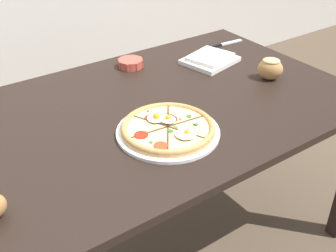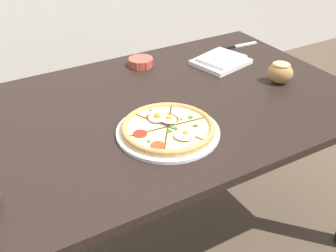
{
  "view_description": "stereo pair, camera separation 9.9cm",
  "coord_description": "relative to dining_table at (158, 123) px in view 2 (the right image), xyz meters",
  "views": [
    {
      "loc": [
        -0.75,
        -1.17,
        1.53
      ],
      "look_at": [
        -0.06,
        -0.19,
        0.77
      ],
      "focal_mm": 45.0,
      "sensor_mm": 36.0,
      "label": 1
    },
    {
      "loc": [
        -0.67,
        -1.23,
        1.53
      ],
      "look_at": [
        -0.06,
        -0.19,
        0.77
      ],
      "focal_mm": 45.0,
      "sensor_mm": 36.0,
      "label": 2
    }
  ],
  "objects": [
    {
      "name": "knife_main",
      "position": [
        0.63,
        0.32,
        0.08
      ],
      "size": [
        0.22,
        0.03,
        0.01
      ],
      "rotation": [
        0.0,
        0.0,
        -0.07
      ],
      "color": "silver",
      "rests_on": "dining_table"
    },
    {
      "name": "ground_plane",
      "position": [
        0.0,
        0.0,
        -0.66
      ],
      "size": [
        12.0,
        12.0,
        0.0
      ],
      "primitive_type": "plane",
      "color": "brown"
    },
    {
      "name": "napkin_folded",
      "position": [
        0.44,
        0.19,
        0.1
      ],
      "size": [
        0.26,
        0.24,
        0.04
      ],
      "rotation": [
        0.0,
        0.0,
        0.22
      ],
      "color": "silver",
      "rests_on": "dining_table"
    },
    {
      "name": "pizza",
      "position": [
        -0.06,
        -0.19,
        0.1
      ],
      "size": [
        0.35,
        0.35,
        0.05
      ],
      "color": "white",
      "rests_on": "dining_table"
    },
    {
      "name": "ramekin_bowl",
      "position": [
        0.11,
        0.36,
        0.1
      ],
      "size": [
        0.12,
        0.12,
        0.04
      ],
      "color": "#C64C3D",
      "rests_on": "dining_table"
    },
    {
      "name": "bread_piece_near",
      "position": [
        0.53,
        -0.09,
        0.13
      ],
      "size": [
        0.13,
        0.13,
        0.1
      ],
      "rotation": [
        0.0,
        0.0,
        2.28
      ],
      "color": "#B27F47",
      "rests_on": "dining_table"
    },
    {
      "name": "dining_table",
      "position": [
        0.0,
        0.0,
        0.0
      ],
      "size": [
        1.58,
        0.99,
        0.74
      ],
      "color": "black",
      "rests_on": "ground_plane"
    }
  ]
}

